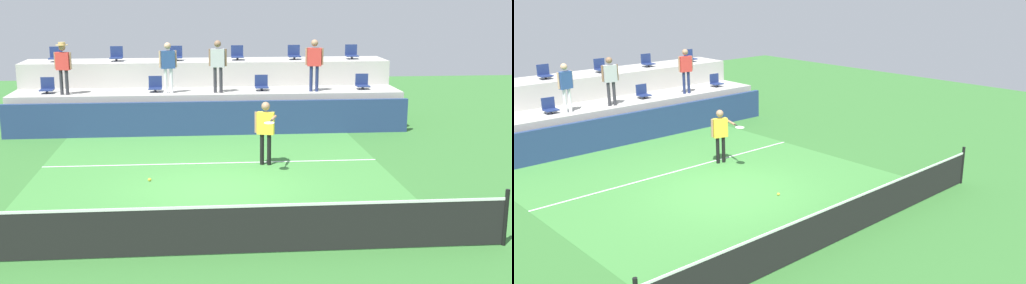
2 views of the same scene
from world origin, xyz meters
TOP-DOWN VIEW (x-y plane):
  - ground_plane at (0.00, 0.00)m, footprint 40.00×40.00m
  - court_inner_paint at (0.00, 1.00)m, footprint 9.00×10.00m
  - court_service_line at (0.00, 2.40)m, footprint 9.00×0.06m
  - tennis_net at (0.00, -4.00)m, footprint 10.48×0.08m
  - sponsor_backboard at (0.00, 6.00)m, footprint 13.00×0.16m
  - seating_tier_lower at (0.00, 7.30)m, footprint 13.00×1.80m
  - seating_tier_upper at (0.00, 9.10)m, footprint 13.00×1.80m
  - stadium_chair_lower_far_left at (-5.28, 7.23)m, footprint 0.44×0.40m
  - stadium_chair_lower_left at (-1.75, 7.23)m, footprint 0.44×0.40m
  - stadium_chair_lower_right at (1.81, 7.23)m, footprint 0.44×0.40m
  - stadium_chair_lower_far_right at (5.28, 7.23)m, footprint 0.44×0.40m
  - stadium_chair_upper_far_left at (-5.30, 9.03)m, footprint 0.44×0.40m
  - stadium_chair_upper_left at (-3.19, 9.03)m, footprint 0.44×0.40m
  - stadium_chair_upper_mid_left at (-1.09, 9.03)m, footprint 0.44×0.40m
  - stadium_chair_upper_mid_right at (1.10, 9.03)m, footprint 0.44×0.40m
  - stadium_chair_upper_right at (3.17, 9.03)m, footprint 0.44×0.40m
  - stadium_chair_upper_far_right at (5.30, 9.03)m, footprint 0.44×0.40m
  - tennis_player at (1.42, 2.10)m, footprint 0.58×1.29m
  - spectator_with_hat at (-4.65, 6.85)m, footprint 0.58×0.46m
  - spectator_leaning_on_rail at (-1.29, 6.85)m, footprint 0.59×0.27m
  - spectator_in_white at (0.33, 6.85)m, footprint 0.60×0.26m
  - spectator_in_grey at (3.54, 6.85)m, footprint 0.60×0.27m
  - tennis_ball at (-1.27, -3.21)m, footprint 0.07×0.07m

SIDE VIEW (x-z plane):
  - ground_plane at x=0.00m, z-range 0.00..0.00m
  - court_inner_paint at x=0.00m, z-range 0.00..0.01m
  - court_service_line at x=0.00m, z-range 0.01..0.01m
  - tennis_net at x=0.00m, z-range -0.04..1.03m
  - sponsor_backboard at x=0.00m, z-range 0.00..1.10m
  - seating_tier_lower at x=0.00m, z-range 0.00..1.25m
  - tennis_player at x=1.42m, z-range 0.19..1.90m
  - seating_tier_upper at x=0.00m, z-range 0.00..2.10m
  - tennis_ball at x=-1.27m, z-range 1.15..1.22m
  - stadium_chair_lower_far_left at x=-5.28m, z-range 1.20..1.72m
  - stadium_chair_lower_left at x=-1.75m, z-range 1.20..1.72m
  - stadium_chair_lower_right at x=1.81m, z-range 1.20..1.72m
  - stadium_chair_lower_far_right at x=5.28m, z-range 1.20..1.72m
  - spectator_leaning_on_rail at x=-1.29m, z-range 1.42..3.08m
  - spectator_with_hat at x=-4.65m, z-range 1.44..3.13m
  - spectator_in_white at x=0.33m, z-range 1.43..3.15m
  - spectator_in_grey at x=3.54m, z-range 1.43..3.16m
  - stadium_chair_upper_far_left at x=-5.30m, z-range 2.05..2.57m
  - stadium_chair_upper_left at x=-3.19m, z-range 2.05..2.57m
  - stadium_chair_upper_mid_left at x=-1.09m, z-range 2.05..2.57m
  - stadium_chair_upper_mid_right at x=1.10m, z-range 2.05..2.57m
  - stadium_chair_upper_right at x=3.17m, z-range 2.05..2.57m
  - stadium_chair_upper_far_right at x=5.30m, z-range 2.05..2.57m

